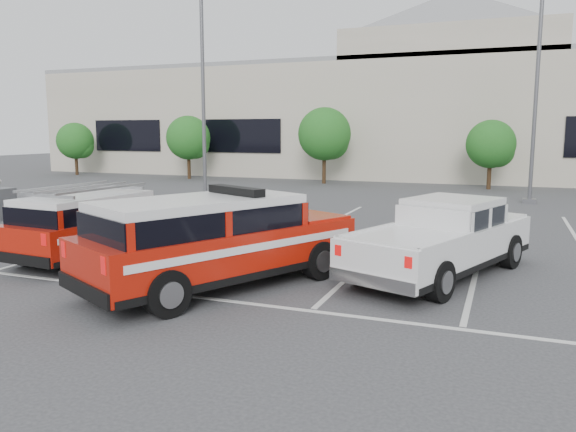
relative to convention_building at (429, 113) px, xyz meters
name	(u,v)px	position (x,y,z in m)	size (l,w,h in m)	color
ground	(246,265)	(-0.18, -31.86, -4.72)	(120.00, 120.00, 0.00)	#363639
stall_markings	(306,235)	(-0.18, -27.36, -4.71)	(23.00, 15.00, 0.01)	silver
convention_building	(429,113)	(0.00, 0.00, 0.00)	(60.00, 16.99, 13.20)	beige
tree_far_left	(77,142)	(-25.09, -9.82, -2.22)	(2.77, 2.77, 3.99)	#3F2B19
tree_left	(190,139)	(-15.09, -9.82, -1.95)	(3.07, 3.07, 4.42)	#3F2B19
tree_mid_left	(326,136)	(-5.09, -9.82, -1.68)	(3.37, 3.37, 4.85)	#3F2B19
tree_mid_right	(492,146)	(4.91, -9.82, -2.22)	(2.77, 2.77, 3.99)	#3F2B19
light_pole_left	(203,93)	(-8.18, -19.86, 0.47)	(0.90, 0.60, 10.24)	#59595E
light_pole_mid	(536,90)	(6.82, -15.86, 0.47)	(0.90, 0.60, 10.24)	#59595E
fire_chief_suv	(218,247)	(0.10, -33.87, -3.84)	(4.69, 6.42, 2.14)	#A91408
white_pickup	(442,246)	(4.48, -31.12, -4.01)	(3.89, 6.11, 1.77)	silver
ladder_suv	(97,229)	(-4.22, -32.52, -3.94)	(2.31, 5.06, 1.94)	#A91408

